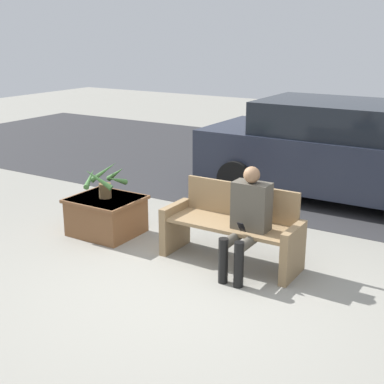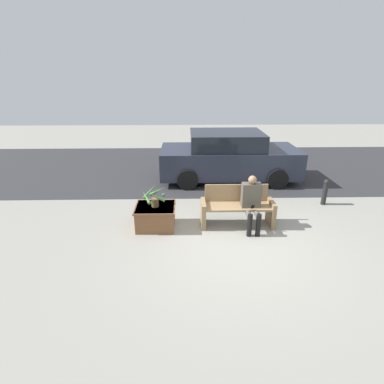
{
  "view_description": "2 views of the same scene",
  "coord_description": "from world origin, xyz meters",
  "views": [
    {
      "loc": [
        2.7,
        -4.26,
        2.55
      ],
      "look_at": [
        -0.57,
        1.05,
        0.67
      ],
      "focal_mm": 50.0,
      "sensor_mm": 36.0,
      "label": 1
    },
    {
      "loc": [
        -1.04,
        -5.19,
        3.17
      ],
      "look_at": [
        -0.89,
        1.07,
        0.69
      ],
      "focal_mm": 28.0,
      "sensor_mm": 36.0,
      "label": 2
    }
  ],
  "objects": [
    {
      "name": "person_seated",
      "position": [
        0.37,
        0.64,
        0.65
      ],
      "size": [
        0.41,
        0.62,
        1.18
      ],
      "color": "#4C473D",
      "rests_on": "ground_plane"
    },
    {
      "name": "planter_box",
      "position": [
        -1.7,
        0.75,
        0.26
      ],
      "size": [
        0.87,
        0.77,
        0.49
      ],
      "color": "brown",
      "rests_on": "ground_plane"
    },
    {
      "name": "ground_plane",
      "position": [
        0.0,
        0.0,
        0.0
      ],
      "size": [
        30.0,
        30.0,
        0.0
      ],
      "primitive_type": "plane",
      "color": "gray"
    },
    {
      "name": "parked_car",
      "position": [
        0.32,
        3.92,
        0.74
      ],
      "size": [
        4.24,
        1.98,
        1.52
      ],
      "color": "#232838",
      "rests_on": "ground_plane"
    },
    {
      "name": "road_surface",
      "position": [
        0.0,
        5.32,
        0.0
      ],
      "size": [
        20.0,
        6.0,
        0.01
      ],
      "primitive_type": "cube",
      "color": "#2D2D30",
      "rests_on": "ground_plane"
    },
    {
      "name": "potted_plant",
      "position": [
        -1.7,
        0.75,
        0.71
      ],
      "size": [
        0.54,
        0.56,
        0.45
      ],
      "color": "brown",
      "rests_on": "planter_box"
    },
    {
      "name": "bench",
      "position": [
        0.1,
        0.84,
        0.41
      ],
      "size": [
        1.6,
        0.55,
        0.88
      ],
      "color": "#8C704C",
      "rests_on": "ground_plane"
    }
  ]
}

